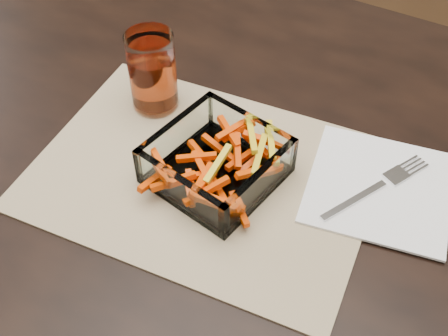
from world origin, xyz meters
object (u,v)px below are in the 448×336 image
Objects in this scene: dining_table at (210,176)px; fork at (378,186)px; tumbler at (153,74)px; glass_bowl at (216,164)px.

fork reaches higher than dining_table.
dining_table is 13.11× the size of tumbler.
glass_bowl is 0.22m from fork.
fork is at bearing 5.14° from dining_table.
fork is at bearing 23.36° from glass_bowl.
tumbler is (-0.10, 0.02, 0.15)m from dining_table.
tumbler is at bearing -152.69° from fork.
glass_bowl is at bearing -51.98° from dining_table.
fork is (0.25, 0.02, 0.10)m from dining_table.
fork is (0.35, 0.00, -0.05)m from tumbler.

